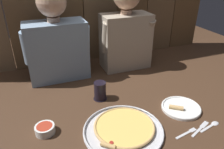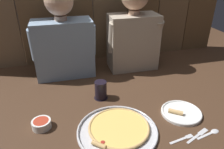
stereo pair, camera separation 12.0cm
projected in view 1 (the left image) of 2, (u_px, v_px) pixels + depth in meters
The scene contains 10 objects.
ground_plane at pixel (121, 110), 1.20m from camera, with size 3.20×3.20×0.00m, color #422B1C.
pizza_tray at pixel (124, 128), 1.06m from camera, with size 0.39×0.39×0.03m.
dinner_plate at pixel (181, 108), 1.21m from camera, with size 0.22×0.22×0.03m.
drinking_glass at pixel (100, 91), 1.28m from camera, with size 0.08×0.08×0.11m.
dipping_bowl at pixel (45, 129), 1.04m from camera, with size 0.09×0.09×0.04m.
table_fork at pixel (187, 133), 1.04m from camera, with size 0.13×0.04×0.01m.
table_knife at pixel (200, 129), 1.07m from camera, with size 0.15×0.08×0.01m.
table_spoon at pixel (212, 124), 1.09m from camera, with size 0.14×0.05×0.01m.
diner_left at pixel (56, 39), 1.42m from camera, with size 0.43×0.20×0.62m.
diner_right at pixel (126, 29), 1.58m from camera, with size 0.39×0.22×0.63m.
Camera 1 is at (-0.39, -0.89, 0.74)m, focal length 34.59 mm.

